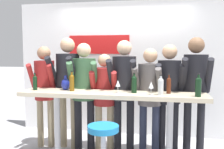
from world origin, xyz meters
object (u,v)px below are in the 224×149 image
Objects in this scene: bar_stool at (103,146)px; person_center_left at (84,85)px; person_far_right at (169,87)px; person_left at (68,80)px; wine_glass_0 at (151,85)px; person_far_left at (44,85)px; wine_bottle_2 at (198,86)px; wine_bottle_5 at (161,86)px; person_rightmost at (195,83)px; person_center at (104,92)px; decorative_vase at (66,84)px; wine_bottle_4 at (134,83)px; wine_bottle_3 at (35,82)px; tasting_table at (111,104)px; wine_bottle_1 at (169,85)px; person_center_right at (124,84)px; person_right at (150,90)px; wine_bottle_0 at (72,82)px; wine_glass_1 at (118,84)px.

bar_stool is 1.31m from person_center_left.
bar_stool is 1.45m from person_far_right.
person_left reaches higher than wine_glass_0.
person_left reaches higher than person_far_left.
wine_bottle_2 is 1.11× the size of wine_bottle_5.
wine_bottle_2 is at bearing -90.42° from person_rightmost.
person_center is 0.64m from decorative_vase.
wine_bottle_4 is 1.29× the size of decorative_vase.
person_far_right is at bearing 12.21° from wine_bottle_3.
tasting_table reaches higher than bar_stool.
wine_bottle_1 is (0.77, 0.69, 0.67)m from bar_stool.
tasting_table is 0.95m from person_far_right.
person_far_left is 5.99× the size of wine_bottle_4.
bar_stool is at bearing -94.29° from person_center_right.
person_center_left is (-0.55, 1.03, 0.59)m from bar_stool.
wine_glass_0 is (0.24, -0.10, -0.01)m from wine_bottle_4.
person_left is 7.04× the size of wine_bottle_3.
person_right is at bearing 141.75° from wine_bottle_2.
decorative_vase is at bearing -167.70° from person_rightmost.
wine_bottle_2 is at bearing -9.96° from wine_bottle_4.
person_center is 0.91× the size of person_far_right.
person_left reaches higher than person_center.
person_far_left reaches higher than decorative_vase.
wine_glass_0 is at bearing 175.41° from wine_bottle_2.
wine_bottle_4 is (0.32, 0.03, 0.30)m from tasting_table.
person_right is at bearing -10.85° from person_far_left.
person_center is at bearing 114.21° from tasting_table.
decorative_vase reaches higher than tasting_table.
wine_bottle_2 is (0.35, -0.56, 0.10)m from person_far_right.
wine_bottle_5 is (-0.11, -0.13, 0.00)m from wine_bottle_1.
wine_bottle_3 is 0.96× the size of wine_bottle_5.
person_far_right is (1.34, 0.04, -0.01)m from person_center_left.
person_rightmost is 8.33× the size of decorative_vase.
wine_bottle_2 is at bearing -58.86° from person_far_right.
bar_stool is at bearing -138.14° from wine_bottle_1.
wine_bottle_0 is at bearing -141.93° from person_center.
wine_bottle_0 is at bearing 133.54° from bar_stool.
decorative_vase is (-0.82, 0.08, -0.04)m from wine_glass_1.
person_left is at bearing 105.60° from decorative_vase.
wine_bottle_4 is 0.26m from wine_glass_0.
person_center is 7.18× the size of decorative_vase.
person_center is 1.41m from person_rightmost.
person_far_left reaches higher than person_center.
wine_glass_0 is (0.54, 0.57, 0.67)m from bar_stool.
tasting_table is 10.19× the size of wine_bottle_3.
person_far_right is (0.82, 0.44, 0.21)m from tasting_table.
person_center_left reaches higher than wine_glass_1.
person_far_left is 1.34m from person_center_right.
tasting_table is at bearing -174.69° from wine_bottle_4.
person_right reaches higher than wine_bottle_0.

